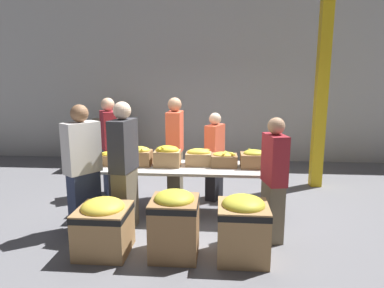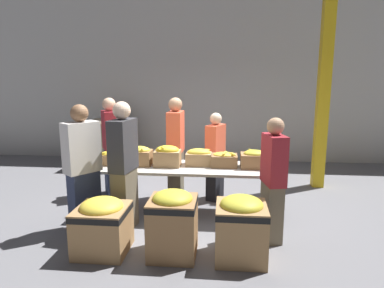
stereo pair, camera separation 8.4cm
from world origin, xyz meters
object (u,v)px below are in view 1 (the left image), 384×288
volunteer_3 (124,168)px  volunteer_5 (274,181)px  sorting_table (182,169)px  volunteer_4 (215,157)px  banana_box_4 (224,159)px  banana_box_2 (167,156)px  volunteer_2 (175,149)px  donation_bin_2 (243,225)px  volunteer_0 (83,170)px  donation_bin_0 (104,224)px  donation_bin_1 (175,221)px  pallet_stack_0 (109,144)px  banana_box_5 (254,159)px  support_pillar (322,82)px  banana_box_0 (111,158)px  banana_box_1 (139,156)px  banana_box_3 (199,157)px  volunteer_1 (110,148)px

volunteer_3 → volunteer_5: (1.98, -0.16, -0.09)m
sorting_table → volunteer_4: (0.48, 0.68, 0.04)m
volunteer_5 → banana_box_4: bearing=25.2°
banana_box_2 → volunteer_2: volunteer_2 is taller
volunteer_5 → donation_bin_2: bearing=130.2°
banana_box_2 → volunteer_0: volunteer_0 is taller
volunteer_4 → donation_bin_0: 2.39m
donation_bin_1 → pallet_stack_0: pallet_stack_0 is taller
banana_box_5 → support_pillar: bearing=48.9°
volunteer_4 → volunteer_5: (0.77, -1.46, 0.05)m
volunteer_0 → donation_bin_0: volunteer_0 is taller
volunteer_5 → support_pillar: 2.90m
banana_box_0 → volunteer_2: bearing=35.2°
volunteer_4 → support_pillar: size_ratio=0.38×
donation_bin_2 → banana_box_1: bearing=139.3°
banana_box_2 → banana_box_5: banana_box_2 is taller
banana_box_2 → volunteer_0: size_ratio=0.22×
banana_box_1 → volunteer_5: (1.93, -0.79, -0.11)m
donation_bin_2 → sorting_table: bearing=123.1°
donation_bin_0 → volunteer_5: bearing=14.1°
volunteer_4 → support_pillar: (1.96, 0.91, 1.25)m
banana_box_3 → volunteer_5: size_ratio=0.24×
donation_bin_1 → donation_bin_2: 0.79m
banana_box_4 → volunteer_0: 2.05m
banana_box_1 → volunteer_1: volunteer_1 is taller
banana_box_1 → support_pillar: support_pillar is taller
banana_box_0 → banana_box_4: (1.75, 0.05, 0.00)m
donation_bin_1 → donation_bin_0: bearing=-180.0°
banana_box_4 → support_pillar: size_ratio=0.10×
banana_box_0 → pallet_stack_0: size_ratio=0.34×
donation_bin_2 → volunteer_2: bearing=118.1°
volunteer_2 → donation_bin_2: volunteer_2 is taller
banana_box_1 → banana_box_2: size_ratio=1.00×
banana_box_2 → banana_box_4: (0.87, 0.07, -0.05)m
banana_box_0 → donation_bin_0: 1.43m
banana_box_5 → volunteer_1: volunteer_1 is taller
banana_box_0 → volunteer_0: size_ratio=0.22×
volunteer_3 → donation_bin_2: (1.57, -0.68, -0.48)m
banana_box_3 → volunteer_1: bearing=157.6°
donation_bin_1 → banana_box_3: bearing=81.9°
banana_box_0 → volunteer_3: 0.73m
sorting_table → donation_bin_2: size_ratio=3.48×
volunteer_2 → volunteer_5: bearing=47.2°
banana_box_0 → volunteer_1: 0.80m
volunteer_4 → pallet_stack_0: volunteer_4 is taller
banana_box_3 → pallet_stack_0: 3.55m
banana_box_5 → volunteer_0: volunteer_0 is taller
volunteer_1 → banana_box_4: bearing=43.0°
banana_box_5 → banana_box_2: bearing=-178.5°
volunteer_0 → volunteer_4: (1.75, 1.39, -0.12)m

